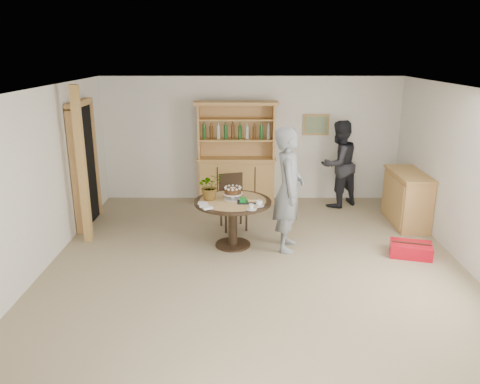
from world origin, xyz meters
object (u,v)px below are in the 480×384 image
at_px(dining_table, 233,210).
at_px(sideboard, 407,198).
at_px(dining_chair, 232,198).
at_px(hutch, 236,169).
at_px(teen_boy, 289,190).
at_px(adult_person, 339,164).
at_px(red_suitcase, 411,250).

bearing_deg(dining_table, sideboard, 18.14).
bearing_deg(dining_chair, hutch, 72.37).
relative_size(hutch, teen_boy, 1.06).
distance_m(sideboard, dining_chair, 3.10).
xyz_separation_m(dining_chair, adult_person, (2.06, 1.18, 0.32)).
height_order(hutch, teen_boy, hutch).
bearing_deg(dining_table, teen_boy, -6.71).
height_order(hutch, red_suitcase, hutch).
bearing_deg(adult_person, dining_table, 11.11).
bearing_deg(dining_chair, sideboard, -11.99).
xyz_separation_m(hutch, dining_table, (-0.04, -2.25, -0.08)).
height_order(sideboard, teen_boy, teen_boy).
relative_size(sideboard, dining_chair, 1.33).
height_order(adult_person, red_suitcase, adult_person).
height_order(dining_chair, red_suitcase, dining_chair).
relative_size(dining_table, teen_boy, 0.63).
bearing_deg(red_suitcase, dining_table, -172.59).
relative_size(hutch, dining_chair, 2.16).
xyz_separation_m(hutch, teen_boy, (0.81, -2.35, 0.27)).
xyz_separation_m(teen_boy, adult_person, (1.19, 2.11, -0.11)).
relative_size(sideboard, adult_person, 0.74).
height_order(dining_table, red_suitcase, dining_table).
bearing_deg(red_suitcase, sideboard, 90.33).
relative_size(hutch, adult_person, 1.20).
distance_m(teen_boy, red_suitcase, 2.06).
distance_m(hutch, adult_person, 2.02).
distance_m(dining_chair, adult_person, 2.40).
height_order(sideboard, dining_table, sideboard).
xyz_separation_m(hutch, red_suitcase, (2.66, -2.63, -0.59)).
xyz_separation_m(hutch, sideboard, (3.04, -1.24, -0.22)).
bearing_deg(dining_chair, adult_person, 14.48).
bearing_deg(sideboard, dining_table, -161.86).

